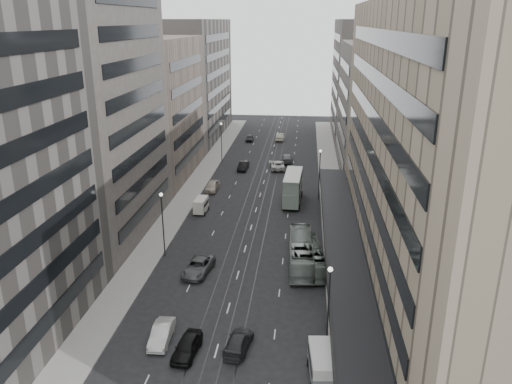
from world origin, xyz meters
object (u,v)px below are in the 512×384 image
at_px(vw_microbus, 322,364).
at_px(sedan_2, 198,267).
at_px(panel_van, 201,205).
at_px(bus_far, 301,252).
at_px(sedan_0, 187,346).
at_px(double_decker, 293,187).
at_px(sedan_1, 162,333).
at_px(bus_near, 312,257).

relative_size(vw_microbus, sedan_2, 0.82).
bearing_deg(sedan_2, panel_van, 108.39).
bearing_deg(bus_far, sedan_0, 59.65).
xyz_separation_m(double_decker, sedan_1, (-10.72, -37.76, -1.86)).
xyz_separation_m(panel_van, sedan_1, (3.00, -32.04, -0.48)).
distance_m(bus_far, panel_van, 21.92).
relative_size(sedan_0, sedan_2, 0.79).
distance_m(double_decker, sedan_0, 40.26).
bearing_deg(sedan_1, sedan_0, -33.11).
height_order(bus_near, bus_far, bus_far).
xyz_separation_m(sedan_0, sedan_1, (-2.73, 1.66, -0.02)).
xyz_separation_m(bus_near, vw_microbus, (0.73, -19.34, 0.01)).
bearing_deg(sedan_2, vw_microbus, -42.67).
bearing_deg(sedan_2, double_decker, 75.33).
distance_m(panel_van, sedan_1, 32.19).
bearing_deg(double_decker, panel_van, -154.77).
relative_size(bus_far, double_decker, 1.31).
bearing_deg(double_decker, sedan_2, -109.72).
bearing_deg(bus_near, double_decker, -90.16).
xyz_separation_m(bus_far, sedan_1, (-12.39, -16.44, -0.87)).
xyz_separation_m(vw_microbus, panel_van, (-17.41, 35.63, -0.14)).
bearing_deg(sedan_0, vw_microbus, -3.75).
relative_size(bus_near, sedan_2, 1.69).
distance_m(double_decker, sedan_1, 39.29).
bearing_deg(bus_near, vw_microbus, 84.35).
distance_m(sedan_1, sedan_2, 13.11).
bearing_deg(bus_far, panel_van, -47.68).
bearing_deg(double_decker, vw_microbus, -82.28).
height_order(bus_near, sedan_0, bus_near).
xyz_separation_m(double_decker, sedan_0, (-7.99, -39.42, -1.84)).
bearing_deg(bus_far, double_decker, -87.80).
height_order(double_decker, sedan_0, double_decker).
relative_size(double_decker, vw_microbus, 1.90).
bearing_deg(vw_microbus, sedan_0, 165.66).
xyz_separation_m(bus_far, sedan_0, (-9.65, -18.10, -0.85)).
bearing_deg(sedan_1, bus_near, 47.17).
bearing_deg(vw_microbus, sedan_2, 124.67).
distance_m(vw_microbus, sedan_0, 11.85).
relative_size(bus_far, panel_van, 3.22).
distance_m(vw_microbus, sedan_1, 14.86).
relative_size(panel_van, sedan_1, 0.78).
bearing_deg(panel_van, double_decker, 25.20).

